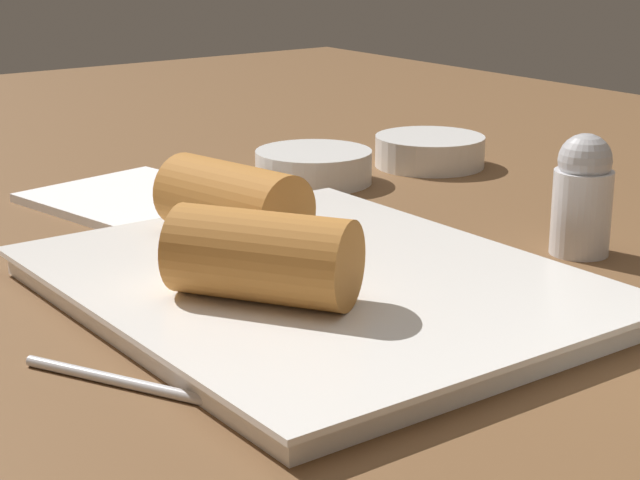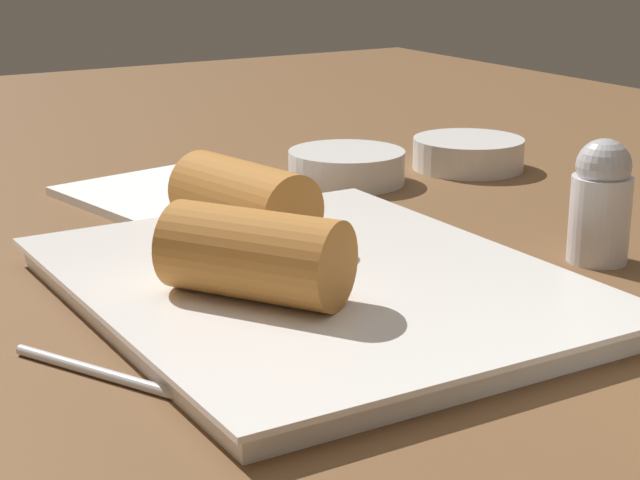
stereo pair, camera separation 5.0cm
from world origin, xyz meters
The scene contains 8 objects.
table_surface centered at (0.00, 0.00, 1.00)cm, with size 180.00×140.00×2.00cm.
serving_plate centered at (2.60, 0.34, 2.76)cm, with size 28.72×23.36×1.50cm.
roll_front_left centered at (3.96, -4.58, 5.70)cm, with size 9.84×8.50×4.39cm.
roll_front_right centered at (-5.76, 0.15, 5.70)cm, with size 9.92×6.06×4.39cm.
dipping_bowl_near centered at (-18.66, 15.44, 3.33)cm, with size 8.81×8.81×2.45cm.
dipping_bowl_far centered at (-17.65, 26.25, 3.33)cm, with size 8.81×8.81×2.45cm.
napkin centered at (-20.72, 1.89, 2.30)cm, with size 16.02×14.32×0.60cm.
salt_shaker centered at (5.26, 17.55, 5.58)cm, with size 3.51×3.51×7.25cm.
Camera 1 is at (44.99, -30.92, 21.09)cm, focal length 60.00 mm.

